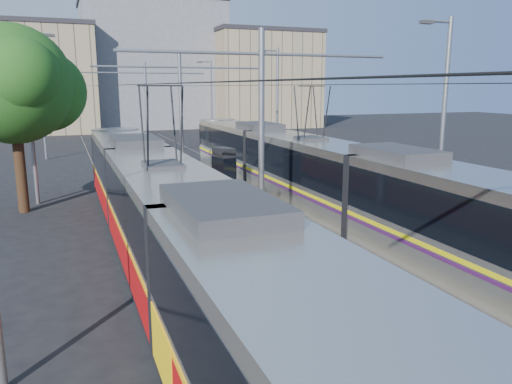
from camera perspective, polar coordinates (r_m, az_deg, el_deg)
name	(u,v)px	position (r m, az deg, el deg)	size (l,w,h in m)	color
ground	(408,365)	(11.03, 16.97, -18.37)	(160.00, 160.00, 0.00)	black
platform	(196,193)	(25.68, -6.83, -0.10)	(4.00, 50.00, 0.30)	gray
tactile_strip_left	(168,192)	(25.34, -10.02, -0.01)	(0.70, 50.00, 0.01)	gray
tactile_strip_right	(223,188)	(26.03, -3.75, 0.47)	(0.70, 50.00, 0.01)	gray
rails	(196,195)	(25.71, -6.82, -0.40)	(8.71, 70.00, 0.03)	gray
tram_left	(165,221)	(14.46, -10.35, -3.33)	(2.43, 28.05, 5.50)	black
tram_right	(310,173)	(21.46, 6.18, 2.18)	(2.43, 29.42, 5.50)	black
catenary	(210,109)	(22.40, -5.28, 9.47)	(9.20, 70.00, 7.00)	gray
street_lamps	(177,110)	(29.05, -9.01, 9.25)	(15.18, 38.22, 8.00)	gray
shelter	(224,173)	(23.05, -3.68, 2.20)	(0.91, 1.23, 2.45)	black
tree	(21,87)	(24.11, -25.26, 10.84)	(5.58, 5.16, 8.10)	#382314
building_left	(25,79)	(67.49, -24.91, 11.68)	(16.32, 12.24, 12.85)	gray
building_centre	(152,65)	(72.45, -11.78, 14.04)	(18.36, 14.28, 16.84)	gray
building_right	(262,79)	(70.40, 0.73, 12.76)	(14.28, 10.20, 12.94)	gray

